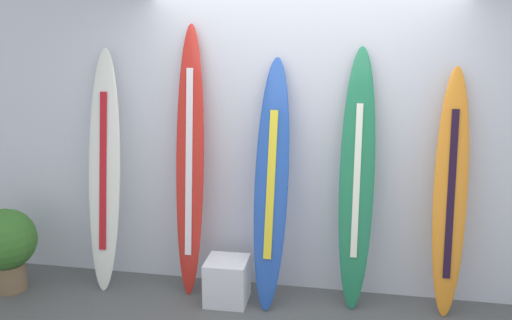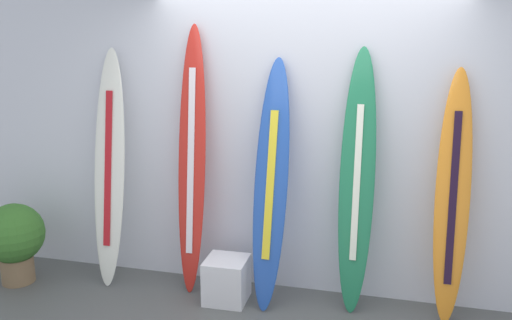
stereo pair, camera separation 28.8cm
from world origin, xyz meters
TOP-DOWN VIEW (x-y plane):
  - wall_back at (0.00, 1.30)m, footprint 7.20×0.20m
  - surfboard_ivory at (-1.67, 0.97)m, footprint 0.29×0.40m
  - surfboard_crimson at (-0.91, 1.00)m, footprint 0.24×0.33m
  - surfboard_cobalt at (-0.21, 0.93)m, footprint 0.30×0.51m
  - surfboard_emerald at (0.47, 1.00)m, footprint 0.28×0.34m
  - surfboard_sunset at (1.19, 1.01)m, footprint 0.27×0.32m
  - display_block_left at (-0.56, 0.82)m, footprint 0.35×0.35m
  - potted_plant at (-2.50, 0.68)m, footprint 0.53×0.53m

SIDE VIEW (x-z plane):
  - display_block_left at x=-0.56m, z-range 0.00..0.37m
  - potted_plant at x=-2.50m, z-range 0.06..0.79m
  - surfboard_sunset at x=1.19m, z-range -0.01..1.95m
  - surfboard_cobalt at x=-0.21m, z-range 0.00..2.02m
  - surfboard_emerald at x=0.47m, z-range -0.01..2.09m
  - surfboard_ivory at x=-1.67m, z-range 0.00..2.08m
  - surfboard_crimson at x=-0.91m, z-range -0.02..2.27m
  - wall_back at x=0.00m, z-range 0.00..2.80m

